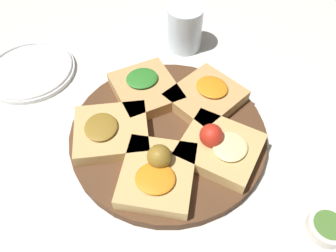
# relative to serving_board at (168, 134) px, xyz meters

# --- Properties ---
(ground_plane) EXTENTS (3.00, 3.00, 0.00)m
(ground_plane) POSITION_rel_serving_board_xyz_m (0.00, 0.00, -0.01)
(ground_plane) COLOR silver
(serving_board) EXTENTS (0.37, 0.37, 0.02)m
(serving_board) POSITION_rel_serving_board_xyz_m (0.00, 0.00, 0.00)
(serving_board) COLOR #51331E
(serving_board) RESTS_ON ground_plane
(focaccia_slice_0) EXTENTS (0.17, 0.16, 0.06)m
(focaccia_slice_0) POSITION_rel_serving_board_xyz_m (0.10, -0.04, 0.03)
(focaccia_slice_0) COLOR tan
(focaccia_slice_0) RESTS_ON serving_board
(focaccia_slice_1) EXTENTS (0.18, 0.18, 0.04)m
(focaccia_slice_1) POSITION_rel_serving_board_xyz_m (0.07, 0.08, 0.03)
(focaccia_slice_1) COLOR tan
(focaccia_slice_1) RESTS_ON serving_board
(focaccia_slice_2) EXTENTS (0.17, 0.18, 0.04)m
(focaccia_slice_2) POSITION_rel_serving_board_xyz_m (-0.06, 0.09, 0.03)
(focaccia_slice_2) COLOR tan
(focaccia_slice_2) RESTS_ON serving_board
(focaccia_slice_3) EXTENTS (0.16, 0.15, 0.04)m
(focaccia_slice_3) POSITION_rel_serving_board_xyz_m (-0.10, -0.02, 0.03)
(focaccia_slice_3) COLOR tan
(focaccia_slice_3) RESTS_ON serving_board
(focaccia_slice_4) EXTENTS (0.13, 0.14, 0.06)m
(focaccia_slice_4) POSITION_rel_serving_board_xyz_m (-0.01, -0.10, 0.03)
(focaccia_slice_4) COLOR tan
(focaccia_slice_4) RESTS_ON serving_board
(plate_left) EXTENTS (0.20, 0.20, 0.02)m
(plate_left) POSITION_rel_serving_board_xyz_m (-0.33, 0.15, -0.00)
(plate_left) COLOR white
(plate_left) RESTS_ON ground_plane
(water_glass) EXTENTS (0.08, 0.08, 0.10)m
(water_glass) POSITION_rel_serving_board_xyz_m (0.01, 0.28, 0.04)
(water_glass) COLOR silver
(water_glass) RESTS_ON ground_plane
(dipping_bowl) EXTENTS (0.06, 0.06, 0.02)m
(dipping_bowl) POSITION_rel_serving_board_xyz_m (0.27, -0.16, 0.00)
(dipping_bowl) COLOR silver
(dipping_bowl) RESTS_ON ground_plane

